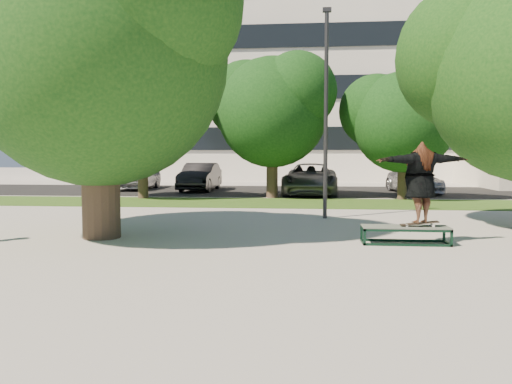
# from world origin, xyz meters

# --- Properties ---
(ground) EXTENTS (120.00, 120.00, 0.00)m
(ground) POSITION_xyz_m (0.00, 0.00, 0.00)
(ground) COLOR #AAA39C
(ground) RESTS_ON ground
(grass_strip) EXTENTS (30.00, 4.00, 0.02)m
(grass_strip) POSITION_xyz_m (1.00, 9.50, 0.01)
(grass_strip) COLOR #244213
(grass_strip) RESTS_ON ground
(asphalt_strip) EXTENTS (40.00, 8.00, 0.01)m
(asphalt_strip) POSITION_xyz_m (0.00, 16.00, 0.01)
(asphalt_strip) COLOR black
(asphalt_strip) RESTS_ON ground
(tree_left) EXTENTS (6.96, 5.95, 7.12)m
(tree_left) POSITION_xyz_m (-4.29, 1.09, 4.42)
(tree_left) COLOR #38281E
(tree_left) RESTS_ON ground
(bg_tree_left) EXTENTS (5.28, 4.51, 5.77)m
(bg_tree_left) POSITION_xyz_m (-6.57, 11.07, 3.73)
(bg_tree_left) COLOR #38281E
(bg_tree_left) RESTS_ON ground
(bg_tree_mid) EXTENTS (5.76, 4.92, 6.24)m
(bg_tree_mid) POSITION_xyz_m (-1.08, 12.08, 4.02)
(bg_tree_mid) COLOR #38281E
(bg_tree_mid) RESTS_ON ground
(bg_tree_right) EXTENTS (5.04, 4.31, 5.43)m
(bg_tree_right) POSITION_xyz_m (4.43, 11.57, 3.49)
(bg_tree_right) COLOR #38281E
(bg_tree_right) RESTS_ON ground
(lamppost) EXTENTS (0.25, 0.15, 6.11)m
(lamppost) POSITION_xyz_m (1.00, 5.00, 3.15)
(lamppost) COLOR #2D2D30
(lamppost) RESTS_ON ground
(office_building) EXTENTS (30.00, 14.12, 16.00)m
(office_building) POSITION_xyz_m (-2.00, 31.98, 8.00)
(office_building) COLOR beige
(office_building) RESTS_ON ground
(grind_box) EXTENTS (1.80, 0.60, 0.38)m
(grind_box) POSITION_xyz_m (2.50, 0.84, 0.19)
(grind_box) COLOR black
(grind_box) RESTS_ON ground
(skater_rig) EXTENTS (2.17, 1.20, 1.78)m
(skater_rig) POSITION_xyz_m (2.79, 0.84, 1.30)
(skater_rig) COLOR white
(skater_rig) RESTS_ON grind_box
(car_silver_a) EXTENTS (1.83, 4.39, 1.49)m
(car_silver_a) POSITION_xyz_m (-8.62, 16.50, 0.74)
(car_silver_a) COLOR #ADAEB2
(car_silver_a) RESTS_ON asphalt_strip
(car_dark) EXTENTS (1.59, 4.43, 1.45)m
(car_dark) POSITION_xyz_m (-5.00, 15.79, 0.73)
(car_dark) COLOR black
(car_dark) RESTS_ON asphalt_strip
(car_grey) EXTENTS (2.70, 5.41, 1.47)m
(car_grey) POSITION_xyz_m (0.71, 13.70, 0.74)
(car_grey) COLOR #5D5D62
(car_grey) RESTS_ON asphalt_strip
(car_silver_b) EXTENTS (2.37, 4.67, 1.30)m
(car_silver_b) POSITION_xyz_m (5.78, 15.35, 0.65)
(car_silver_b) COLOR #9D9DA1
(car_silver_b) RESTS_ON asphalt_strip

